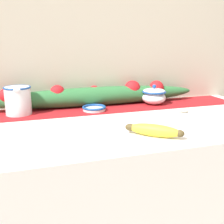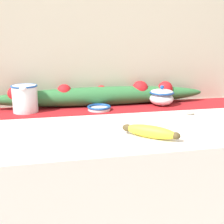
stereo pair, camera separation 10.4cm
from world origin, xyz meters
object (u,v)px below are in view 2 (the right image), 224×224
object	(u,v)px
small_dish	(99,108)
spoon	(186,114)
sugar_bowl	(162,97)
cream_pitcher	(25,98)
banana	(150,132)

from	to	relation	value
small_dish	spoon	size ratio (longest dim) A/B	0.60
sugar_bowl	small_dish	xyz separation A→B (m)	(-0.31, -0.03, -0.03)
spoon	small_dish	bearing A→B (deg)	177.76
cream_pitcher	banana	world-z (taller)	cream_pitcher
sugar_bowl	small_dish	distance (m)	0.31
small_dish	cream_pitcher	bearing A→B (deg)	173.61
small_dish	spoon	world-z (taller)	small_dish
banana	spoon	xyz separation A→B (m)	(0.25, 0.25, -0.02)
small_dish	spoon	bearing A→B (deg)	-21.93
small_dish	spoon	xyz separation A→B (m)	(0.35, -0.14, -0.01)
sugar_bowl	small_dish	bearing A→B (deg)	-173.66
cream_pitcher	banana	distance (m)	0.60
sugar_bowl	spoon	xyz separation A→B (m)	(0.04, -0.18, -0.04)
cream_pitcher	small_dish	distance (m)	0.33
small_dish	spoon	distance (m)	0.38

